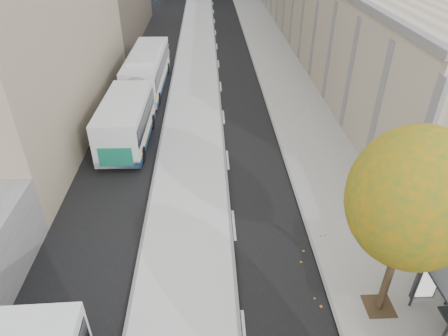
{
  "coord_description": "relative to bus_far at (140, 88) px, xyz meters",
  "views": [
    {
      "loc": [
        -2.75,
        3.35,
        12.86
      ],
      "look_at": [
        -2.07,
        19.26,
        2.5
      ],
      "focal_mm": 32.0,
      "sensor_mm": 36.0,
      "label": 1
    }
  ],
  "objects": [
    {
      "name": "bus_platform",
      "position": [
        3.96,
        3.24,
        -1.57
      ],
      "size": [
        4.25,
        150.0,
        0.15
      ],
      "primitive_type": "cube",
      "color": "silver",
      "rests_on": "ground"
    },
    {
      "name": "sidewalk",
      "position": [
        11.96,
        3.24,
        -1.61
      ],
      "size": [
        4.75,
        150.0,
        0.08
      ],
      "primitive_type": "cube",
      "color": "gray",
      "rests_on": "ground"
    },
    {
      "name": "tree_c",
      "position": [
        11.44,
        -18.76,
        3.6
      ],
      "size": [
        4.2,
        4.2,
        7.28
      ],
      "color": "#2F2517",
      "rests_on": "sidewalk"
    },
    {
      "name": "bus_far",
      "position": [
        0.0,
        0.0,
        0.0
      ],
      "size": [
        3.03,
        18.14,
        3.02
      ],
      "rotation": [
        0.0,
        0.0,
        -0.02
      ],
      "color": "silver",
      "rests_on": "ground"
    },
    {
      "name": "distant_car",
      "position": [
        0.23,
        14.34,
        -0.97
      ],
      "size": [
        2.09,
        4.12,
        1.35
      ],
      "primitive_type": "imported",
      "rotation": [
        0.0,
        0.0,
        0.13
      ],
      "color": "silver",
      "rests_on": "ground"
    }
  ]
}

